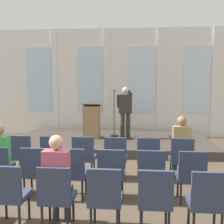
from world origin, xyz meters
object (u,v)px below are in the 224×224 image
object	(u,v)px
chair_r1_c1	(36,169)
chair_r2_c2	(56,193)
chair_r1_c2	(73,170)
chair_r2_c4	(155,197)
speaker	(125,108)
chair_r0_c3	(116,155)
chair_r0_c5	(181,157)
audience_r1_c0	(1,156)
chair_r2_c5	(207,199)
audience_r0_c5	(181,145)
audience_r2_c2	(58,177)
chair_r2_c1	(9,192)
chair_r0_c2	(84,154)
chair_r1_c3	(111,171)
chair_r2_c3	(105,195)
chair_r0_c1	(53,154)
chair_r0_c0	(22,153)
chair_r0_c4	(148,156)
chair_r1_c4	(151,172)
lectern	(92,121)
mic_stand	(114,126)
chair_r1_c5	(191,173)

from	to	relation	value
chair_r1_c1	chair_r2_c2	bearing A→B (deg)	-56.33
chair_r1_c2	chair_r2_c4	size ratio (longest dim) A/B	1.00
speaker	chair_r0_c3	distance (m)	3.24
chair_r0_c3	chair_r0_c5	distance (m)	1.37
audience_r1_c0	chair_r2_c5	world-z (taller)	audience_r1_c0
speaker	chair_r2_c4	bearing A→B (deg)	-83.40
audience_r0_c5	audience_r2_c2	distance (m)	2.90
chair_r2_c2	chair_r2_c1	bearing A→B (deg)	180.00
chair_r0_c2	chair_r2_c4	distance (m)	2.46
chair_r1_c3	chair_r2_c1	distance (m)	1.71
chair_r0_c3	chair_r2_c3	bearing A→B (deg)	-90.00
chair_r1_c2	chair_r0_c1	bearing A→B (deg)	123.67
speaker	chair_r0_c0	distance (m)	3.87
chair_r0_c4	chair_r2_c4	size ratio (longest dim) A/B	1.00
chair_r0_c5	chair_r2_c4	bearing A→B (deg)	-108.42
chair_r0_c1	chair_r0_c2	distance (m)	0.68
chair_r0_c5	chair_r1_c3	distance (m)	1.71
audience_r2_c2	speaker	bearing A→B (deg)	81.54
chair_r1_c3	chair_r1_c4	xyz separation A→B (m)	(0.68, 0.00, 0.00)
chair_r1_c1	chair_r1_c2	xyz separation A→B (m)	(0.68, 0.00, 0.00)
chair_r0_c0	chair_r0_c2	bearing A→B (deg)	0.00
audience_r0_c5	chair_r0_c4	bearing A→B (deg)	-173.46
chair_r1_c1	chair_r2_c1	size ratio (longest dim) A/B	1.00
audience_r2_c2	chair_r2_c5	xyz separation A→B (m)	(2.05, -0.08, -0.21)
chair_r1_c4	audience_r2_c2	distance (m)	1.67
chair_r2_c3	chair_r2_c4	xyz separation A→B (m)	(0.68, 0.00, 0.00)
chair_r1_c1	lectern	bearing A→B (deg)	85.10
chair_r0_c4	chair_r1_c4	size ratio (longest dim) A/B	1.00
lectern	audience_r1_c0	bearing A→B (deg)	-104.44
lectern	mic_stand	bearing A→B (deg)	26.33
audience_r1_c0	chair_r1_c3	world-z (taller)	audience_r1_c0
chair_r0_c0	chair_r1_c1	world-z (taller)	same
lectern	chair_r2_c5	distance (m)	5.65
chair_r2_c4	chair_r0_c4	bearing A→B (deg)	90.00
audience_r1_c0	chair_r0_c4	bearing A→B (deg)	19.06
lectern	chair_r1_c5	size ratio (longest dim) A/B	1.23
chair_r0_c0	chair_r1_c4	size ratio (longest dim) A/B	1.00
chair_r1_c3	chair_r2_c4	size ratio (longest dim) A/B	1.00
chair_r0_c5	chair_r2_c4	distance (m)	2.16
speaker	chair_r0_c4	xyz separation A→B (m)	(0.60, -3.16, -0.69)
speaker	chair_r1_c2	size ratio (longest dim) A/B	1.77
lectern	chair_r1_c4	bearing A→B (deg)	-67.47
chair_r1_c3	chair_r2_c5	distance (m)	1.71
chair_r2_c3	chair_r2_c4	world-z (taller)	same
audience_r2_c2	chair_r2_c5	world-z (taller)	audience_r2_c2
chair_r1_c1	chair_r1_c4	world-z (taller)	same
chair_r2_c2	chair_r2_c3	bearing A→B (deg)	0.00
chair_r1_c2	chair_r2_c4	world-z (taller)	same
speaker	audience_r0_c5	world-z (taller)	speaker
mic_stand	chair_r0_c4	size ratio (longest dim) A/B	1.65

